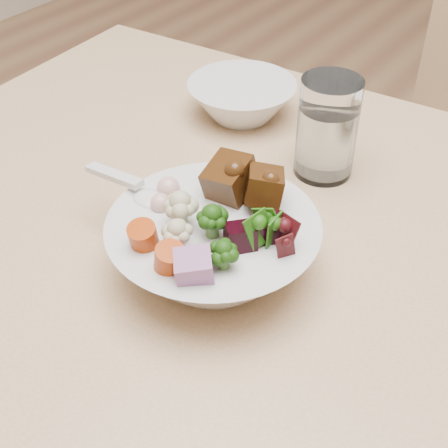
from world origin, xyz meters
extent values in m
cube|color=#DDAB82|center=(0.08, -0.05, 0.70)|extent=(1.58, 0.95, 0.04)
cylinder|color=#DDAB82|center=(-0.63, 0.27, 0.34)|extent=(0.06, 0.06, 0.68)
cylinder|color=tan|center=(-0.20, 0.39, 0.20)|extent=(0.03, 0.03, 0.40)
cylinder|color=tan|center=(-0.20, 0.72, 0.20)|extent=(0.03, 0.03, 0.40)
sphere|color=#113308|center=(-0.14, -0.13, 0.80)|extent=(0.04, 0.04, 0.04)
sphere|color=#B9B38C|center=(-0.18, -0.13, 0.80)|extent=(0.04, 0.04, 0.04)
cube|color=black|center=(-0.09, -0.09, 0.79)|extent=(0.04, 0.04, 0.03)
cube|color=#94598D|center=(-0.12, -0.18, 0.79)|extent=(0.05, 0.05, 0.04)
cylinder|color=#B33A04|center=(-0.19, -0.18, 0.79)|extent=(0.04, 0.04, 0.03)
sphere|color=#D6A296|center=(-0.21, -0.12, 0.79)|extent=(0.02, 0.02, 0.02)
ellipsoid|color=silver|center=(-0.23, -0.12, 0.78)|extent=(0.05, 0.04, 0.02)
cube|color=silver|center=(-0.29, -0.11, 0.79)|extent=(0.09, 0.02, 0.02)
cylinder|color=white|center=(-0.14, 0.13, 0.78)|extent=(0.08, 0.08, 0.13)
cylinder|color=silver|center=(-0.14, 0.13, 0.77)|extent=(0.07, 0.07, 0.09)
camera|label=1|loc=(0.15, -0.51, 1.19)|focal=50.00mm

